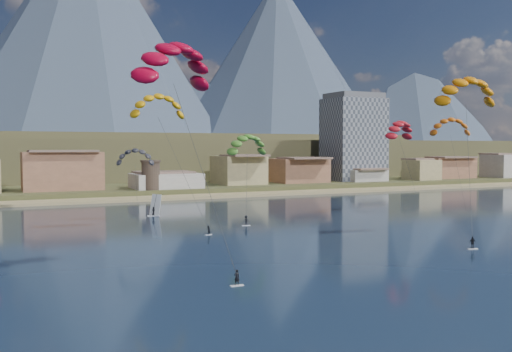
{
  "coord_description": "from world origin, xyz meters",
  "views": [
    {
      "loc": [
        -37.64,
        -47.95,
        14.63
      ],
      "look_at": [
        0.0,
        32.0,
        10.0
      ],
      "focal_mm": 40.16,
      "sensor_mm": 36.0,
      "label": 1
    }
  ],
  "objects_px": {
    "apartment_tower": "(354,137)",
    "kitesurfer_orange": "(466,88)",
    "watchtower": "(151,175)",
    "kitesurfer_yellow": "(158,103)",
    "windsurfer": "(154,209)",
    "kitesurfer_red": "(174,58)",
    "kitesurfer_green": "(247,142)"
  },
  "relations": [
    {
      "from": "apartment_tower",
      "to": "kitesurfer_orange",
      "type": "distance_m",
      "value": 117.3
    },
    {
      "from": "apartment_tower",
      "to": "watchtower",
      "type": "relative_size",
      "value": 3.72
    },
    {
      "from": "apartment_tower",
      "to": "kitesurfer_yellow",
      "type": "relative_size",
      "value": 1.25
    },
    {
      "from": "kitesurfer_orange",
      "to": "windsurfer",
      "type": "height_order",
      "value": "kitesurfer_orange"
    },
    {
      "from": "apartment_tower",
      "to": "kitesurfer_yellow",
      "type": "bearing_deg",
      "value": -140.92
    },
    {
      "from": "apartment_tower",
      "to": "kitesurfer_yellow",
      "type": "distance_m",
      "value": 122.74
    },
    {
      "from": "watchtower",
      "to": "kitesurfer_red",
      "type": "xyz_separation_m",
      "value": [
        -22.92,
        -97.76,
        18.38
      ]
    },
    {
      "from": "watchtower",
      "to": "windsurfer",
      "type": "distance_m",
      "value": 46.71
    },
    {
      "from": "watchtower",
      "to": "kitesurfer_green",
      "type": "relative_size",
      "value": 0.41
    },
    {
      "from": "windsurfer",
      "to": "apartment_tower",
      "type": "bearing_deg",
      "value": 32.96
    },
    {
      "from": "watchtower",
      "to": "kitesurfer_green",
      "type": "xyz_separation_m",
      "value": [
        7.13,
        -51.88,
        9.11
      ]
    },
    {
      "from": "watchtower",
      "to": "kitesurfer_orange",
      "type": "xyz_separation_m",
      "value": [
        28.74,
        -91.31,
        17.84
      ]
    },
    {
      "from": "kitesurfer_red",
      "to": "kitesurfer_orange",
      "type": "distance_m",
      "value": 52.07
    },
    {
      "from": "kitesurfer_green",
      "to": "apartment_tower",
      "type": "bearing_deg",
      "value": 42.12
    },
    {
      "from": "kitesurfer_orange",
      "to": "windsurfer",
      "type": "bearing_deg",
      "value": 130.79
    },
    {
      "from": "apartment_tower",
      "to": "kitesurfer_yellow",
      "type": "height_order",
      "value": "apartment_tower"
    },
    {
      "from": "kitesurfer_orange",
      "to": "kitesurfer_green",
      "type": "relative_size",
      "value": 1.34
    },
    {
      "from": "kitesurfer_orange",
      "to": "windsurfer",
      "type": "xyz_separation_m",
      "value": [
        -39.89,
        46.22,
        -22.77
      ]
    },
    {
      "from": "watchtower",
      "to": "kitesurfer_yellow",
      "type": "xyz_separation_m",
      "value": [
        -15.22,
        -63.32,
        15.88
      ]
    },
    {
      "from": "kitesurfer_red",
      "to": "kitesurfer_yellow",
      "type": "height_order",
      "value": "kitesurfer_red"
    },
    {
      "from": "kitesurfer_orange",
      "to": "kitesurfer_green",
      "type": "bearing_deg",
      "value": 118.73
    },
    {
      "from": "windsurfer",
      "to": "kitesurfer_yellow",
      "type": "bearing_deg",
      "value": -102.6
    },
    {
      "from": "kitesurfer_yellow",
      "to": "windsurfer",
      "type": "distance_m",
      "value": 27.96
    },
    {
      "from": "kitesurfer_yellow",
      "to": "kitesurfer_green",
      "type": "height_order",
      "value": "kitesurfer_yellow"
    },
    {
      "from": "apartment_tower",
      "to": "kitesurfer_yellow",
      "type": "xyz_separation_m",
      "value": [
        -95.22,
        -77.32,
        4.43
      ]
    },
    {
      "from": "apartment_tower",
      "to": "kitesurfer_green",
      "type": "relative_size",
      "value": 1.51
    },
    {
      "from": "kitesurfer_red",
      "to": "kitesurfer_green",
      "type": "xyz_separation_m",
      "value": [
        30.05,
        45.87,
        -9.27
      ]
    },
    {
      "from": "kitesurfer_yellow",
      "to": "kitesurfer_green",
      "type": "distance_m",
      "value": 26.0
    },
    {
      "from": "watchtower",
      "to": "kitesurfer_yellow",
      "type": "height_order",
      "value": "kitesurfer_yellow"
    },
    {
      "from": "apartment_tower",
      "to": "kitesurfer_red",
      "type": "distance_m",
      "value": 152.09
    },
    {
      "from": "apartment_tower",
      "to": "windsurfer",
      "type": "xyz_separation_m",
      "value": [
        -91.15,
        -59.09,
        -16.38
      ]
    },
    {
      "from": "watchtower",
      "to": "kitesurfer_orange",
      "type": "distance_m",
      "value": 97.38
    }
  ]
}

